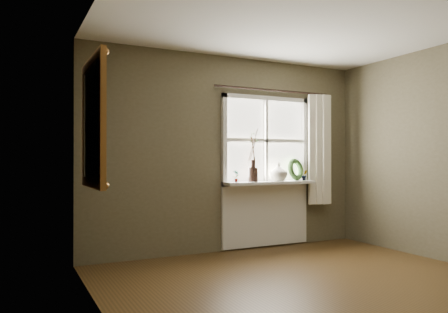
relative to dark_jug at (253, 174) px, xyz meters
The scene contains 15 objects.
floor 2.37m from the dark_jug, 97.59° to the right, with size 4.50×4.50×0.00m, color #432D15.
ceiling 2.66m from the dark_jug, 97.59° to the right, with size 4.50×4.50×0.00m, color silver.
wall_back 0.44m from the dark_jug, 147.51° to the left, with size 4.00×0.10×2.60m, color brown.
wall_left 3.16m from the dark_jug, 137.73° to the right, with size 0.10×4.50×2.60m, color brown.
window_frame 0.55m from the dark_jug, 22.12° to the left, with size 1.36×0.06×1.24m.
window_sill 0.29m from the dark_jug, ahead, with size 1.36×0.26×0.04m, color silver.
window_apron 0.63m from the dark_jug, 22.36° to the left, with size 1.36×0.04×0.88m, color silver.
dark_jug is the anchor object (origin of this frame).
cream_vase 0.41m from the dark_jug, ahead, with size 0.24×0.24×0.26m, color beige.
wreath 0.72m from the dark_jug, ahead, with size 0.32×0.32×0.08m, color #29471F.
potted_plant_left 0.26m from the dark_jug, behind, with size 0.08×0.06×0.16m, color #29471F.
potted_plant_right 0.85m from the dark_jug, ahead, with size 0.08×0.07×0.15m, color #29471F.
curtain 1.16m from the dark_jug, ahead, with size 0.36×0.12×1.59m, color #EFE8CF.
curtain_rod 1.22m from the dark_jug, ahead, with size 0.03×0.03×1.84m, color black.
gilt_mirror 2.47m from the dark_jug, 158.72° to the right, with size 0.10×1.02×1.22m.
Camera 1 is at (-2.67, -2.95, 1.21)m, focal length 35.00 mm.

